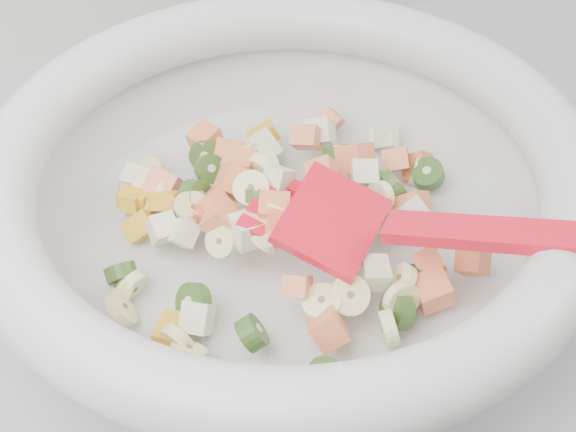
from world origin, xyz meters
name	(u,v)px	position (x,y,z in m)	size (l,w,h in m)	color
mixing_bowl	(289,199)	(0.11, 1.41, 0.97)	(0.45, 0.45, 0.15)	silver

